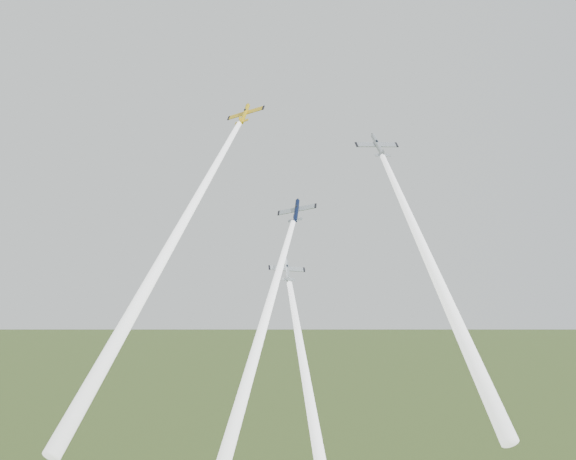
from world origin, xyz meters
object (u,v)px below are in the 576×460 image
object	(u,v)px
plane_navy	(296,211)
plane_silver_right	(378,146)
plane_silver_low	(287,270)
plane_yellow	(245,114)

from	to	relation	value
plane_navy	plane_silver_right	world-z (taller)	plane_silver_right
plane_silver_low	plane_silver_right	bearing A→B (deg)	10.17
plane_silver_right	plane_silver_low	xyz separation A→B (m)	(-16.23, -8.08, -23.26)
plane_navy	plane_silver_low	world-z (taller)	plane_navy
plane_navy	plane_silver_right	xyz separation A→B (m)	(15.52, -1.78, 11.94)
plane_navy	plane_silver_low	xyz separation A→B (m)	(-0.70, -9.85, -11.32)
plane_yellow	plane_silver_low	world-z (taller)	plane_yellow
plane_silver_right	plane_silver_low	distance (m)	29.49
plane_yellow	plane_navy	bearing A→B (deg)	20.85
plane_yellow	plane_silver_low	xyz separation A→B (m)	(9.25, -9.12, -30.14)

